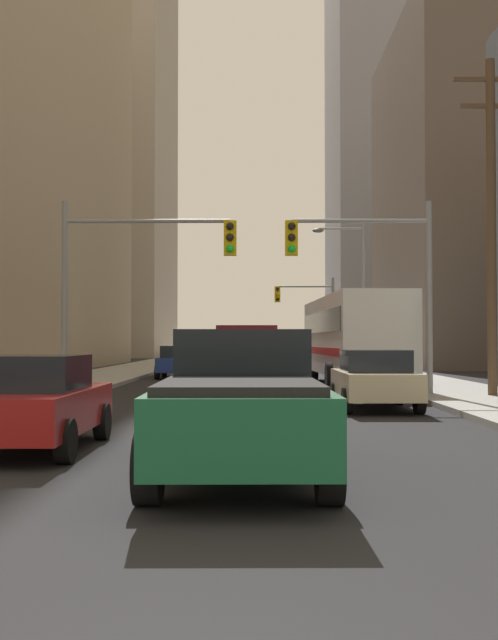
# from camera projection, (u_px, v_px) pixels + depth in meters

# --- Properties ---
(sidewalk_left) EXTENTS (3.87, 160.00, 0.15)m
(sidewalk_left) POSITION_uv_depth(u_px,v_px,m) (150.00, 365.00, 53.44)
(sidewalk_left) COLOR #9E9E99
(sidewalk_left) RESTS_ON ground
(sidewalk_right) EXTENTS (3.87, 160.00, 0.15)m
(sidewalk_right) POSITION_uv_depth(u_px,v_px,m) (351.00, 365.00, 53.37)
(sidewalk_right) COLOR #9E9E99
(sidewalk_right) RESTS_ON ground
(city_bus) EXTENTS (2.94, 11.59, 3.40)m
(city_bus) POSITION_uv_depth(u_px,v_px,m) (352.00, 336.00, 30.05)
(city_bus) COLOR silver
(city_bus) RESTS_ON ground
(pickup_truck_green) EXTENTS (2.20, 5.42, 1.90)m
(pickup_truck_green) POSITION_uv_depth(u_px,v_px,m) (242.00, 403.00, 10.13)
(pickup_truck_green) COLOR #195938
(pickup_truck_green) RESTS_ON ground
(cargo_van_maroon) EXTENTS (2.16, 5.25, 2.26)m
(cargo_van_maroon) POSITION_uv_depth(u_px,v_px,m) (246.00, 354.00, 27.81)
(cargo_van_maroon) COLOR maroon
(cargo_van_maroon) RESTS_ON ground
(sedan_red) EXTENTS (1.95, 4.20, 1.52)m
(sedan_red) POSITION_uv_depth(u_px,v_px,m) (31.00, 402.00, 12.36)
(sedan_red) COLOR maroon
(sedan_red) RESTS_ON ground
(sedan_beige) EXTENTS (1.95, 4.21, 1.52)m
(sedan_beige) POSITION_uv_depth(u_px,v_px,m) (374.00, 379.00, 19.82)
(sedan_beige) COLOR #C6B793
(sedan_beige) RESTS_ON ground
(sedan_grey) EXTENTS (1.96, 4.26, 1.52)m
(sedan_grey) POSITION_uv_depth(u_px,v_px,m) (246.00, 362.00, 36.09)
(sedan_grey) COLOR slate
(sedan_grey) RESTS_ON ground
(sedan_blue) EXTENTS (1.95, 4.21, 1.52)m
(sedan_blue) POSITION_uv_depth(u_px,v_px,m) (179.00, 362.00, 36.59)
(sedan_blue) COLOR navy
(sedan_blue) RESTS_ON ground
(traffic_signal_near_left) EXTENTS (5.32, 0.44, 6.00)m
(traffic_signal_near_left) POSITION_uv_depth(u_px,v_px,m) (141.00, 263.00, 23.64)
(traffic_signal_near_left) COLOR gray
(traffic_signal_near_left) RESTS_ON ground
(traffic_signal_near_right) EXTENTS (4.46, 0.44, 6.00)m
(traffic_signal_near_right) POSITION_uv_depth(u_px,v_px,m) (366.00, 264.00, 23.60)
(traffic_signal_near_right) COLOR gray
(traffic_signal_near_right) RESTS_ON ground
(traffic_signal_far_right) EXTENTS (4.00, 0.44, 6.00)m
(traffic_signal_far_right) POSITION_uv_depth(u_px,v_px,m) (307.00, 307.00, 52.14)
(traffic_signal_far_right) COLOR gray
(traffic_signal_far_right) RESTS_ON ground
(utility_pole_right) EXTENTS (2.20, 0.28, 10.15)m
(utility_pole_right) POSITION_uv_depth(u_px,v_px,m) (491.00, 219.00, 23.07)
(utility_pole_right) COLOR brown
(utility_pole_right) RESTS_ON ground
(street_lamp_right) EXTENTS (2.60, 0.32, 7.50)m
(street_lamp_right) POSITION_uv_depth(u_px,v_px,m) (355.00, 284.00, 38.33)
(street_lamp_right) COLOR gray
(street_lamp_right) RESTS_ON ground
(building_left_far_tower) EXTENTS (21.21, 23.91, 69.97)m
(building_left_far_tower) POSITION_uv_depth(u_px,v_px,m) (77.00, 56.00, 90.73)
(building_left_far_tower) COLOR #B7A893
(building_left_far_tower) RESTS_ON ground
(building_right_far_highrise) EXTENTS (20.68, 18.69, 73.17)m
(building_right_far_highrise) POSITION_uv_depth(u_px,v_px,m) (415.00, 59.00, 96.03)
(building_right_far_highrise) COLOR #93939E
(building_right_far_highrise) RESTS_ON ground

